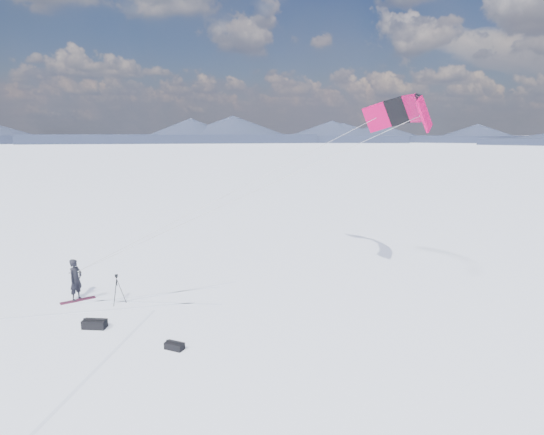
{
  "coord_description": "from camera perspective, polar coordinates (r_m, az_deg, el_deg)",
  "views": [
    {
      "loc": [
        7.12,
        -17.46,
        7.52
      ],
      "look_at": [
        8.39,
        3.67,
        3.52
      ],
      "focal_mm": 30.0,
      "sensor_mm": 36.0,
      "label": 1
    }
  ],
  "objects": [
    {
      "name": "ground",
      "position": [
        20.3,
        -24.26,
        -12.04
      ],
      "size": [
        1800.0,
        1800.0,
        0.0
      ],
      "primitive_type": "plane",
      "color": "white"
    },
    {
      "name": "horizon_hills",
      "position": [
        19.26,
        -25.08,
        -2.09
      ],
      "size": [
        704.0,
        705.94,
        8.78
      ],
      "color": "black",
      "rests_on": "ground"
    },
    {
      "name": "snow_tracks",
      "position": [
        20.57,
        -28.41,
        -12.08
      ],
      "size": [
        13.93,
        10.25,
        0.01
      ],
      "color": "silver",
      "rests_on": "ground"
    },
    {
      "name": "snowkiter",
      "position": [
        22.77,
        -23.23,
        -9.49
      ],
      "size": [
        0.68,
        0.82,
        1.92
      ],
      "primitive_type": "imported",
      "rotation": [
        0.0,
        0.0,
        1.2
      ],
      "color": "black",
      "rests_on": "ground"
    },
    {
      "name": "snowboard",
      "position": [
        22.66,
        -23.18,
        -9.53
      ],
      "size": [
        1.41,
        1.05,
        0.04
      ],
      "primitive_type": "cube",
      "rotation": [
        0.0,
        0.0,
        0.57
      ],
      "color": "maroon",
      "rests_on": "ground"
    },
    {
      "name": "tripod",
      "position": [
        21.41,
        -18.88,
        -8.0
      ],
      "size": [
        0.61,
        0.62,
        1.35
      ],
      "rotation": [
        0.0,
        0.0,
        0.22
      ],
      "color": "black",
      "rests_on": "ground"
    },
    {
      "name": "gear_bag_a",
      "position": [
        19.4,
        -21.38,
        -12.32
      ],
      "size": [
        0.95,
        0.55,
        0.4
      ],
      "rotation": [
        0.0,
        0.0,
        -0.15
      ],
      "color": "black",
      "rests_on": "ground"
    },
    {
      "name": "gear_bag_b",
      "position": [
        16.91,
        -12.15,
        -15.45
      ],
      "size": [
        0.75,
        0.59,
        0.31
      ],
      "rotation": [
        0.0,
        0.0,
        -0.46
      ],
      "color": "black",
      "rests_on": "ground"
    },
    {
      "name": "power_kite",
      "position": [
        23.42,
        16.16,
        12.45
      ],
      "size": [
        16.57,
        6.08,
        8.01
      ],
      "color": "#B80342",
      "rests_on": "ground"
    }
  ]
}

